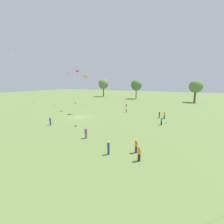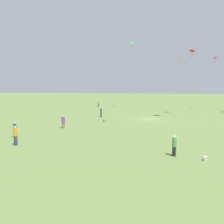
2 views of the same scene
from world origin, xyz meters
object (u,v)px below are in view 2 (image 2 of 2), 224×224
(person_10, at_px, (101,112))
(picnic_bag_0, at_px, (205,159))
(kite_1, at_px, (222,38))
(kite_2, at_px, (131,46))
(person_2, at_px, (15,136))
(person_6, at_px, (174,146))
(kite_0, at_px, (215,60))
(kite_3, at_px, (179,59))
(dog_1, at_px, (222,111))
(person_4, at_px, (63,122))
(picnic_bag_1, at_px, (104,121))
(person_3, at_px, (99,103))
(person_7, at_px, (15,129))
(kite_4, at_px, (192,53))

(person_10, height_order, picnic_bag_0, person_10)
(kite_1, xyz_separation_m, picnic_bag_0, (50.23, -14.26, -18.54))
(person_10, relative_size, kite_2, 0.11)
(person_2, relative_size, person_6, 1.09)
(kite_0, height_order, kite_3, kite_0)
(person_2, distance_m, dog_1, 40.36)
(person_4, xyz_separation_m, picnic_bag_1, (-5.82, 4.21, -0.67))
(person_3, height_order, picnic_bag_0, person_3)
(person_7, relative_size, kite_1, 0.08)
(kite_3, bearing_deg, person_10, 151.00)
(kite_2, height_order, picnic_bag_1, kite_2)
(kite_0, relative_size, dog_1, 16.45)
(kite_1, bearing_deg, kite_0, -117.45)
(person_4, distance_m, kite_3, 21.81)
(kite_2, bearing_deg, dog_1, -5.24)
(person_3, distance_m, person_7, 35.63)
(kite_4, bearing_deg, kite_0, -32.18)
(person_4, height_order, kite_0, kite_0)
(person_4, relative_size, kite_1, 0.08)
(person_3, height_order, kite_2, kite_2)
(kite_4, distance_m, dog_1, 14.04)
(kite_0, relative_size, kite_2, 0.74)
(person_3, relative_size, picnic_bag_0, 4.92)
(person_3, xyz_separation_m, kite_0, (2.81, 27.91, 10.46))
(person_7, xyz_separation_m, kite_1, (-46.24, 32.88, 17.82))
(person_6, relative_size, picnic_bag_0, 4.54)
(person_2, xyz_separation_m, person_7, (-2.83, -2.02, -0.03))
(person_7, bearing_deg, picnic_bag_0, -149.21)
(kite_4, bearing_deg, person_4, 133.94)
(person_6, bearing_deg, picnic_bag_1, 80.89)
(person_3, height_order, picnic_bag_1, person_3)
(person_4, distance_m, picnic_bag_1, 7.22)
(kite_0, distance_m, dog_1, 12.20)
(person_6, height_order, kite_3, kite_3)
(picnic_bag_0, bearing_deg, picnic_bag_1, -143.99)
(person_4, bearing_deg, dog_1, -100.42)
(person_7, bearing_deg, person_2, 168.39)
(person_10, relative_size, kite_0, 0.14)
(person_6, bearing_deg, person_2, 137.51)
(person_10, relative_size, dog_1, 2.36)
(person_7, bearing_deg, person_3, -47.39)
(person_2, xyz_separation_m, picnic_bag_0, (1.16, 16.60, -0.75))
(kite_1, bearing_deg, picnic_bag_0, -113.61)
(person_3, relative_size, kite_3, 0.17)
(person_3, relative_size, kite_2, 0.11)
(person_6, xyz_separation_m, kite_2, (-36.79, -7.34, 14.34))
(person_4, relative_size, kite_0, 0.14)
(person_4, bearing_deg, kite_1, -87.00)
(person_2, distance_m, person_3, 38.50)
(person_7, relative_size, kite_4, 0.14)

